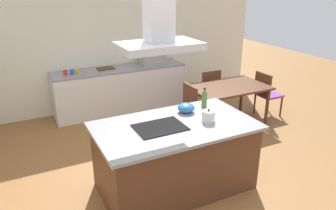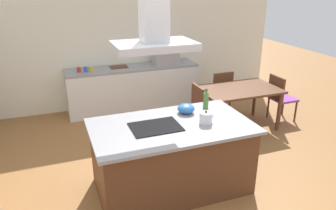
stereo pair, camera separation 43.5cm
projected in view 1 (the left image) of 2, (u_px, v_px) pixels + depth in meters
ground at (134, 139)px, 5.59m from camera, size 16.00×16.00×0.00m
wall_back at (100, 43)px, 6.55m from camera, size 7.20×0.10×2.70m
kitchen_island at (175, 156)px, 4.18m from camera, size 1.98×1.15×0.90m
cooktop at (160, 127)px, 3.93m from camera, size 0.60×0.44×0.01m
tea_kettle at (208, 116)px, 4.08m from camera, size 0.21×0.16×0.17m
olive_oil_bottle at (204, 99)px, 4.51m from camera, size 0.07×0.07×0.28m
mixing_bowl at (186, 108)px, 4.36m from camera, size 0.23×0.23×0.13m
back_counter at (121, 89)px, 6.68m from camera, size 2.67×0.62×0.90m
countertop_microwave at (152, 57)px, 6.76m from camera, size 0.50×0.38×0.28m
coffee_mug_red at (65, 72)px, 6.04m from camera, size 0.08×0.08×0.09m
coffee_mug_blue at (72, 72)px, 6.08m from camera, size 0.08×0.08×0.09m
coffee_mug_yellow at (78, 71)px, 6.12m from camera, size 0.08×0.08×0.09m
cutting_board at (106, 68)px, 6.45m from camera, size 0.34×0.24×0.02m
dining_table at (228, 91)px, 5.93m from camera, size 1.40×0.90×0.75m
chair_at_left_end at (184, 107)px, 5.61m from camera, size 0.42×0.42×0.89m
chair_facing_back_wall at (208, 89)px, 6.54m from camera, size 0.42×0.42×0.89m
chair_at_right_end at (266, 91)px, 6.37m from camera, size 0.42×0.42×0.89m
range_hood at (159, 26)px, 3.49m from camera, size 0.90×0.55×0.78m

